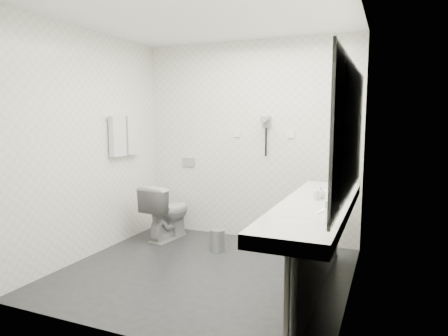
% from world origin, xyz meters
% --- Properties ---
extents(floor, '(2.80, 2.80, 0.00)m').
position_xyz_m(floor, '(0.00, 0.00, 0.00)').
color(floor, '#232327').
rests_on(floor, ground).
extents(ceiling, '(2.80, 2.80, 0.00)m').
position_xyz_m(ceiling, '(0.00, 0.00, 2.50)').
color(ceiling, white).
rests_on(ceiling, wall_back).
extents(wall_back, '(2.80, 0.00, 2.80)m').
position_xyz_m(wall_back, '(0.00, 1.30, 1.25)').
color(wall_back, white).
rests_on(wall_back, floor).
extents(wall_front, '(2.80, 0.00, 2.80)m').
position_xyz_m(wall_front, '(0.00, -1.30, 1.25)').
color(wall_front, white).
rests_on(wall_front, floor).
extents(wall_left, '(0.00, 2.60, 2.60)m').
position_xyz_m(wall_left, '(-1.40, 0.00, 1.25)').
color(wall_left, white).
rests_on(wall_left, floor).
extents(wall_right, '(0.00, 2.60, 2.60)m').
position_xyz_m(wall_right, '(1.40, 0.00, 1.25)').
color(wall_right, white).
rests_on(wall_right, floor).
extents(vanity_counter, '(0.55, 2.20, 0.10)m').
position_xyz_m(vanity_counter, '(1.12, -0.20, 0.80)').
color(vanity_counter, white).
rests_on(vanity_counter, floor).
extents(vanity_panel, '(0.03, 2.15, 0.75)m').
position_xyz_m(vanity_panel, '(1.15, -0.20, 0.38)').
color(vanity_panel, '#999790').
rests_on(vanity_panel, floor).
extents(vanity_post_near, '(0.06, 0.06, 0.75)m').
position_xyz_m(vanity_post_near, '(1.18, -1.24, 0.38)').
color(vanity_post_near, silver).
rests_on(vanity_post_near, floor).
extents(vanity_post_far, '(0.06, 0.06, 0.75)m').
position_xyz_m(vanity_post_far, '(1.18, 0.84, 0.38)').
color(vanity_post_far, silver).
rests_on(vanity_post_far, floor).
extents(mirror, '(0.02, 2.20, 1.05)m').
position_xyz_m(mirror, '(1.39, -0.20, 1.45)').
color(mirror, '#B2BCC6').
rests_on(mirror, wall_right).
extents(basin_near, '(0.40, 0.31, 0.05)m').
position_xyz_m(basin_near, '(1.12, -0.85, 0.83)').
color(basin_near, white).
rests_on(basin_near, vanity_counter).
extents(basin_far, '(0.40, 0.31, 0.05)m').
position_xyz_m(basin_far, '(1.12, 0.45, 0.83)').
color(basin_far, white).
rests_on(basin_far, vanity_counter).
extents(faucet_near, '(0.04, 0.04, 0.15)m').
position_xyz_m(faucet_near, '(1.32, -0.85, 0.92)').
color(faucet_near, silver).
rests_on(faucet_near, vanity_counter).
extents(faucet_far, '(0.04, 0.04, 0.15)m').
position_xyz_m(faucet_far, '(1.32, 0.45, 0.92)').
color(faucet_far, silver).
rests_on(faucet_far, vanity_counter).
extents(soap_bottle_a, '(0.06, 0.06, 0.10)m').
position_xyz_m(soap_bottle_a, '(1.12, -0.10, 0.90)').
color(soap_bottle_a, beige).
rests_on(soap_bottle_a, vanity_counter).
extents(soap_bottle_b, '(0.11, 0.11, 0.10)m').
position_xyz_m(soap_bottle_b, '(1.14, -0.01, 0.90)').
color(soap_bottle_b, beige).
rests_on(soap_bottle_b, vanity_counter).
extents(soap_bottle_c, '(0.06, 0.06, 0.11)m').
position_xyz_m(soap_bottle_c, '(1.25, -0.21, 0.91)').
color(soap_bottle_c, beige).
rests_on(soap_bottle_c, vanity_counter).
extents(glass_left, '(0.08, 0.08, 0.12)m').
position_xyz_m(glass_left, '(1.33, 0.09, 0.91)').
color(glass_left, silver).
rests_on(glass_left, vanity_counter).
extents(glass_right, '(0.08, 0.08, 0.12)m').
position_xyz_m(glass_right, '(1.33, 0.19, 0.91)').
color(glass_right, silver).
rests_on(glass_right, vanity_counter).
extents(toilet, '(0.48, 0.74, 0.71)m').
position_xyz_m(toilet, '(-0.93, 0.83, 0.36)').
color(toilet, white).
rests_on(toilet, floor).
extents(flush_plate, '(0.18, 0.02, 0.12)m').
position_xyz_m(flush_plate, '(-0.85, 1.29, 0.95)').
color(flush_plate, '#B2B5BA').
rests_on(flush_plate, wall_back).
extents(pedal_bin, '(0.20, 0.20, 0.25)m').
position_xyz_m(pedal_bin, '(-0.13, 0.62, 0.12)').
color(pedal_bin, '#B2B5BA').
rests_on(pedal_bin, floor).
extents(bin_lid, '(0.18, 0.18, 0.02)m').
position_xyz_m(bin_lid, '(-0.13, 0.62, 0.25)').
color(bin_lid, '#B2B5BA').
rests_on(bin_lid, pedal_bin).
extents(towel_rail, '(0.02, 0.62, 0.02)m').
position_xyz_m(towel_rail, '(-1.35, 0.55, 1.55)').
color(towel_rail, silver).
rests_on(towel_rail, wall_left).
extents(towel_near, '(0.07, 0.24, 0.48)m').
position_xyz_m(towel_near, '(-1.34, 0.41, 1.33)').
color(towel_near, silver).
rests_on(towel_near, towel_rail).
extents(towel_far, '(0.07, 0.24, 0.48)m').
position_xyz_m(towel_far, '(-1.34, 0.69, 1.33)').
color(towel_far, silver).
rests_on(towel_far, towel_rail).
extents(dryer_cradle, '(0.10, 0.04, 0.14)m').
position_xyz_m(dryer_cradle, '(0.25, 1.27, 1.50)').
color(dryer_cradle, gray).
rests_on(dryer_cradle, wall_back).
extents(dryer_barrel, '(0.08, 0.14, 0.08)m').
position_xyz_m(dryer_barrel, '(0.25, 1.20, 1.53)').
color(dryer_barrel, gray).
rests_on(dryer_barrel, dryer_cradle).
extents(dryer_cord, '(0.02, 0.02, 0.35)m').
position_xyz_m(dryer_cord, '(0.25, 1.26, 1.25)').
color(dryer_cord, black).
rests_on(dryer_cord, dryer_cradle).
extents(switch_plate_a, '(0.09, 0.02, 0.09)m').
position_xyz_m(switch_plate_a, '(-0.15, 1.29, 1.35)').
color(switch_plate_a, white).
rests_on(switch_plate_a, wall_back).
extents(switch_plate_b, '(0.09, 0.02, 0.09)m').
position_xyz_m(switch_plate_b, '(0.55, 1.29, 1.35)').
color(switch_plate_b, white).
rests_on(switch_plate_b, wall_back).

